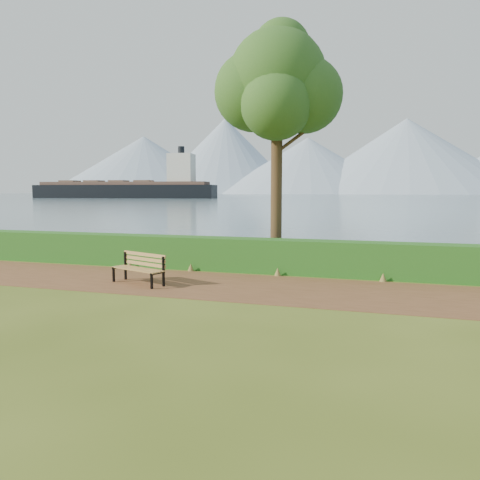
% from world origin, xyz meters
% --- Properties ---
extents(ground, '(140.00, 140.00, 0.00)m').
position_xyz_m(ground, '(0.00, 0.00, 0.00)').
color(ground, '#435016').
rests_on(ground, ground).
extents(path, '(40.00, 3.40, 0.01)m').
position_xyz_m(path, '(0.00, 0.30, 0.01)').
color(path, '#54341D').
rests_on(path, ground).
extents(hedge, '(32.00, 0.85, 1.00)m').
position_xyz_m(hedge, '(0.00, 2.60, 0.50)').
color(hedge, '#154213').
rests_on(hedge, ground).
extents(water, '(700.00, 510.00, 0.00)m').
position_xyz_m(water, '(0.00, 260.00, 0.01)').
color(water, '#485E75').
rests_on(water, ground).
extents(mountains, '(585.00, 190.00, 70.00)m').
position_xyz_m(mountains, '(-9.17, 406.05, 27.70)').
color(mountains, '#7E92A9').
rests_on(mountains, ground).
extents(bench, '(1.68, 1.01, 0.81)m').
position_xyz_m(bench, '(-1.60, -0.12, 0.47)').
color(bench, black).
rests_on(bench, ground).
extents(tree, '(3.98, 3.31, 7.66)m').
position_xyz_m(tree, '(1.19, 3.56, 5.70)').
color(tree, '#332115').
rests_on(tree, ground).
extents(cargo_ship, '(62.80, 19.15, 18.83)m').
position_xyz_m(cargo_ship, '(-77.75, 130.21, 2.81)').
color(cargo_ship, black).
rests_on(cargo_ship, ground).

